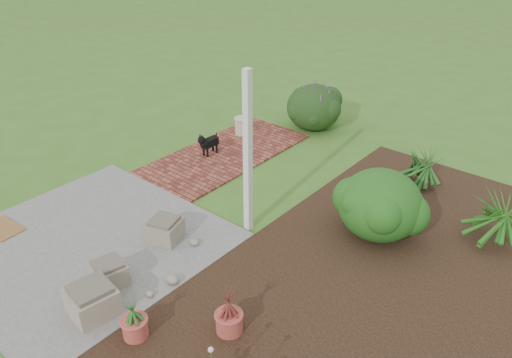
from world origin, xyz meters
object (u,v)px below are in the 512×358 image
Objects in this scene: cream_ceramic_urn at (241,126)px; black_dog at (208,142)px; stone_trough_near at (92,302)px; evergreen_shrub at (380,203)px.

black_dog is at bearing -81.76° from cream_ceramic_urn.
stone_trough_near is 1.43× the size of cream_ceramic_urn.
evergreen_shrub reaches higher than cream_ceramic_urn.
cream_ceramic_urn is at bearing 160.27° from evergreen_shrub.
black_dog reaches higher than cream_ceramic_urn.
evergreen_shrub is (3.94, -1.41, 0.33)m from cream_ceramic_urn.
stone_trough_near is at bearing -116.06° from evergreen_shrub.
black_dog is 3.79m from evergreen_shrub.
black_dog is at bearing 116.45° from stone_trough_near.
stone_trough_near is 4.41m from black_dog.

